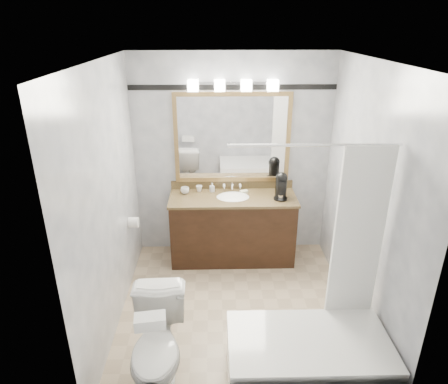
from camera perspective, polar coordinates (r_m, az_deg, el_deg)
The scene contains 14 objects.
room at distance 3.71m, azimuth 2.03°, elevation -1.38°, with size 2.42×2.62×2.52m.
vanity at distance 4.98m, azimuth 1.23°, elevation -4.96°, with size 1.53×0.58×0.97m.
mirror at distance 4.83m, azimuth 1.20°, elevation 7.68°, with size 1.40×0.04×1.10m.
vanity_light_bar at distance 4.65m, azimuth 1.29°, elevation 15.03°, with size 1.02×0.14×0.12m.
accent_stripe at distance 4.72m, azimuth 1.25°, elevation 14.75°, with size 2.40×0.01×0.06m, color black.
bathtub at distance 3.61m, azimuth 12.17°, elevation -21.62°, with size 1.30×0.75×1.96m.
tp_roll at distance 4.64m, azimuth -12.79°, elevation -4.25°, with size 0.12×0.12×0.11m, color white.
toilet at distance 3.46m, azimuth -9.44°, elevation -21.07°, with size 0.44×0.77×0.79m, color white.
tissue_box at distance 3.02m, azimuth -10.51°, elevation -17.70°, with size 0.22×0.12×0.09m, color white.
coffee_maker at distance 4.76m, azimuth 8.16°, elevation 1.01°, with size 0.16×0.21×0.32m.
cup_left at distance 4.90m, azimuth -5.60°, elevation 0.22°, with size 0.10×0.10×0.08m, color white.
cup_right at distance 4.95m, azimuth -3.57°, elevation 0.50°, with size 0.08×0.08×0.07m, color white.
soap_bottle_a at distance 4.93m, azimuth -1.72°, elevation 0.67°, with size 0.05×0.05×0.11m, color white.
soap_bar at distance 4.91m, azimuth 2.87°, elevation 0.05°, with size 0.09×0.06×0.03m, color beige.
Camera 1 is at (-0.22, -3.37, 2.79)m, focal length 32.00 mm.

